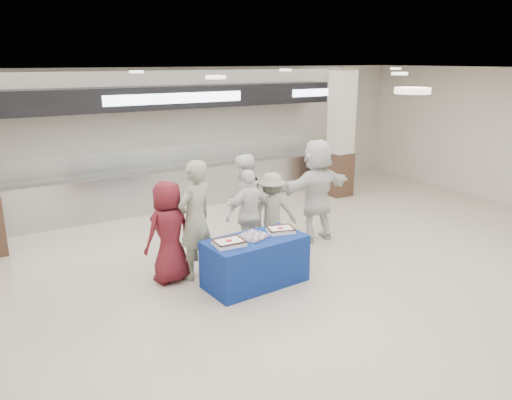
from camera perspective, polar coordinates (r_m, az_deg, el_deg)
ground at (r=7.61m, az=6.27°, el=-10.62°), size 14.00×14.00×0.00m
serving_line at (r=11.79m, az=-9.45°, el=4.74°), size 8.70×0.85×2.80m
column_right at (r=12.74m, az=9.66°, el=7.25°), size 0.55×0.55×3.20m
display_table at (r=7.73m, az=-0.08°, el=-7.03°), size 1.61×0.90×0.75m
sheet_cake_left at (r=7.32m, az=-3.10°, el=-4.85°), size 0.44×0.35×0.09m
sheet_cake_right at (r=7.86m, az=2.83°, el=-3.38°), size 0.47×0.41×0.09m
cupcake_tray at (r=7.60m, az=-0.24°, el=-4.14°), size 0.47×0.42×0.06m
civilian_maroon at (r=7.81m, az=-9.94°, el=-3.62°), size 0.89×0.69×1.62m
soldier_a at (r=7.86m, az=-6.96°, el=-2.27°), size 0.82×0.70×1.91m
chef_tall at (r=9.02m, az=-1.45°, el=-0.27°), size 1.05×0.95×1.76m
chef_short at (r=8.64m, az=-0.77°, el=-1.62°), size 0.95×0.44×1.58m
soldier_b at (r=9.00m, az=1.78°, el=-1.34°), size 1.06×0.83×1.44m
civilian_white at (r=9.51m, az=6.94°, el=1.10°), size 1.85×0.67×1.96m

